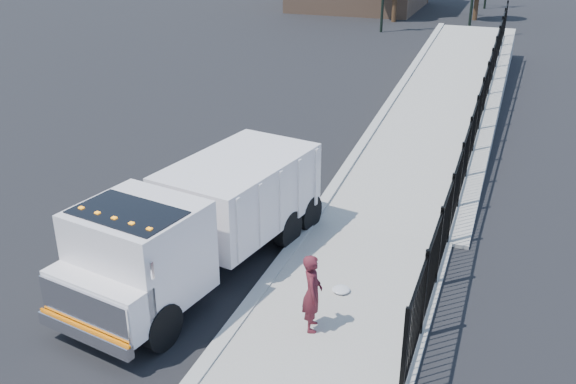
% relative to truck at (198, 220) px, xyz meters
% --- Properties ---
extents(ground, '(120.00, 120.00, 0.00)m').
position_rel_truck_xyz_m(ground, '(1.59, -0.64, -1.41)').
color(ground, black).
rests_on(ground, ground).
extents(sidewalk, '(3.55, 12.00, 0.12)m').
position_rel_truck_xyz_m(sidewalk, '(3.52, -2.64, -1.35)').
color(sidewalk, '#9E998E').
rests_on(sidewalk, ground).
extents(curb, '(0.30, 12.00, 0.16)m').
position_rel_truck_xyz_m(curb, '(1.59, -2.64, -1.33)').
color(curb, '#ADAAA3').
rests_on(curb, ground).
extents(ramp, '(3.95, 24.06, 3.19)m').
position_rel_truck_xyz_m(ramp, '(3.72, 15.36, -1.41)').
color(ramp, '#9E998E').
rests_on(ramp, ground).
extents(iron_fence, '(0.10, 28.00, 1.80)m').
position_rel_truck_xyz_m(iron_fence, '(5.14, 11.36, -0.51)').
color(iron_fence, black).
rests_on(iron_fence, ground).
extents(truck, '(3.62, 7.60, 2.50)m').
position_rel_truck_xyz_m(truck, '(0.00, 0.00, 0.00)').
color(truck, black).
rests_on(truck, ground).
extents(worker, '(0.56, 0.69, 1.63)m').
position_rel_truck_xyz_m(worker, '(3.09, -1.23, -0.47)').
color(worker, '#571A23').
rests_on(worker, sidewalk).
extents(debris, '(0.40, 0.40, 0.10)m').
position_rel_truck_xyz_m(debris, '(3.28, 0.24, -1.24)').
color(debris, silver).
rests_on(debris, sidewalk).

